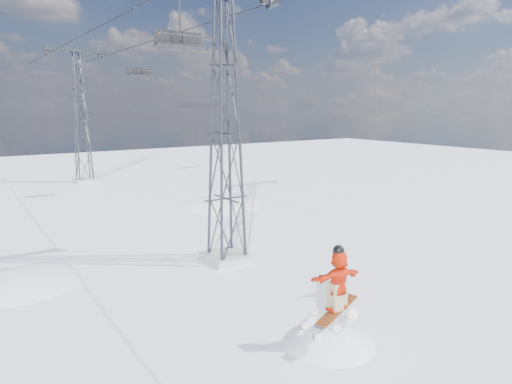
{
  "coord_description": "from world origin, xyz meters",
  "views": [
    {
      "loc": [
        -8.69,
        -8.54,
        6.65
      ],
      "look_at": [
        -0.04,
        4.45,
        3.69
      ],
      "focal_mm": 32.0,
      "sensor_mm": 36.0,
      "label": 1
    }
  ],
  "objects": [
    {
      "name": "ground",
      "position": [
        0.0,
        0.0,
        0.0
      ],
      "size": [
        120.0,
        120.0,
        0.0
      ],
      "primitive_type": "plane",
      "color": "white",
      "rests_on": "ground"
    },
    {
      "name": "haul_cables",
      "position": [
        0.8,
        19.5,
        10.85
      ],
      "size": [
        4.46,
        51.0,
        0.06
      ],
      "color": "black",
      "rests_on": "ground"
    },
    {
      "name": "lift_chair_near",
      "position": [
        -1.4,
        7.42,
        9.0
      ],
      "size": [
        1.87,
        0.54,
        2.32
      ],
      "color": "black",
      "rests_on": "ground"
    },
    {
      "name": "lift_tower_near",
      "position": [
        0.8,
        8.0,
        5.47
      ],
      "size": [
        5.2,
        1.8,
        11.43
      ],
      "color": "#999999",
      "rests_on": "ground"
    },
    {
      "name": "lift_tower_far",
      "position": [
        0.8,
        33.0,
        5.47
      ],
      "size": [
        5.2,
        1.8,
        11.43
      ],
      "color": "#999999",
      "rests_on": "ground"
    },
    {
      "name": "lift_chair_mid",
      "position": [
        3.0,
        23.8,
        8.98
      ],
      "size": [
        1.89,
        0.54,
        2.34
      ],
      "color": "black",
      "rests_on": "ground"
    },
    {
      "name": "snow_terrain",
      "position": [
        -4.77,
        21.24,
        -9.59
      ],
      "size": [
        39.0,
        37.0,
        22.0
      ],
      "color": "white",
      "rests_on": "ground"
    }
  ]
}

